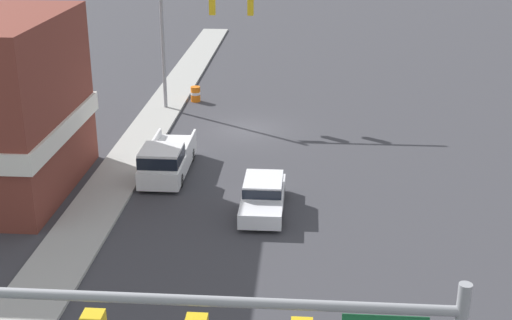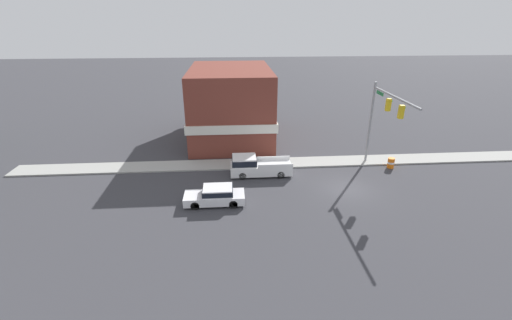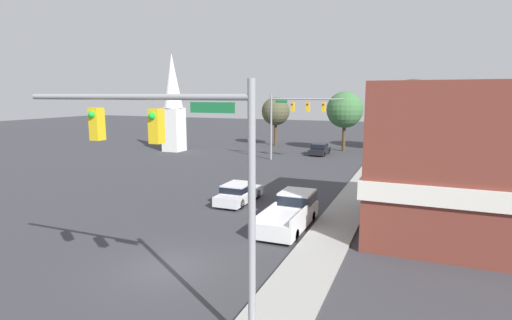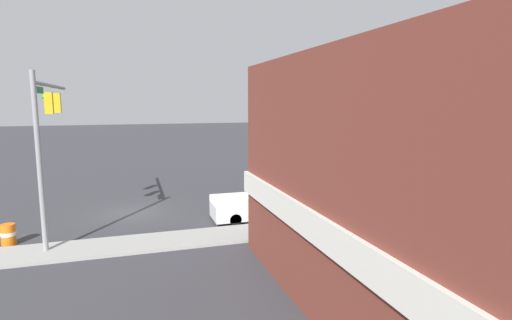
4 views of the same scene
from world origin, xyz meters
name	(u,v)px [view 1 (image 1 of 4)]	position (x,y,z in m)	size (l,w,h in m)	color
ground_plane	(248,130)	(0.00, 0.00, 0.00)	(200.00, 200.00, 0.00)	#38383D
sidewalk_curb	(151,126)	(5.70, 0.00, 0.07)	(2.40, 60.00, 0.14)	#9E9E99
near_signal_assembly	(202,19)	(3.08, -3.68, 5.74)	(8.23, 0.49, 7.88)	gray
car_lead	(263,194)	(-1.61, 10.85, 0.73)	(1.79, 4.61, 1.39)	black
pickup_truck_parked	(166,159)	(3.32, 7.45, 0.90)	(1.96, 5.51, 1.83)	black
construction_barrel	(196,94)	(3.90, -5.52, 0.50)	(0.64, 0.64, 0.99)	orange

